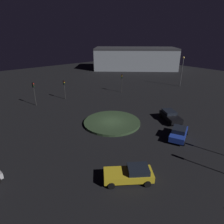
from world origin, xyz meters
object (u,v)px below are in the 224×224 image
at_px(traffic_light_east_near, 64,86).
at_px(car_black, 170,116).
at_px(car_blue, 179,133).
at_px(streetlamp_south, 182,68).
at_px(traffic_light_southeast, 122,80).
at_px(store_building, 135,58).
at_px(traffic_light_east, 34,89).
at_px(car_yellow, 130,174).

bearing_deg(traffic_light_east_near, car_black, 20.57).
height_order(car_blue, streetlamp_south, streetlamp_south).
height_order(traffic_light_southeast, store_building, store_building).
bearing_deg(streetlamp_south, car_blue, 121.99).
relative_size(car_black, traffic_light_east, 1.06).
distance_m(car_blue, streetlamp_south, 28.21).
bearing_deg(car_black, streetlamp_south, 147.24).
relative_size(car_blue, traffic_light_southeast, 1.06).
bearing_deg(traffic_light_east_near, car_yellow, -14.53).
bearing_deg(traffic_light_southeast, traffic_light_east_near, -60.17).
height_order(car_blue, traffic_light_east, traffic_light_east).
bearing_deg(traffic_light_east_near, store_building, 113.28).
bearing_deg(traffic_light_southeast, streetlamp_south, 117.62).
bearing_deg(car_blue, car_black, -158.30).
bearing_deg(traffic_light_east, traffic_light_southeast, 55.79).
bearing_deg(traffic_light_southeast, car_black, 31.75).
bearing_deg(car_yellow, traffic_light_east, -55.24).
distance_m(traffic_light_east_near, store_building, 41.04).
height_order(car_yellow, car_black, car_black).
height_order(traffic_light_east, traffic_light_east_near, traffic_light_east).
bearing_deg(streetlamp_south, store_building, -20.90).
bearing_deg(traffic_light_southeast, car_blue, 24.76).
relative_size(traffic_light_east, streetlamp_south, 0.60).
relative_size(traffic_light_east, traffic_light_east_near, 1.11).
distance_m(car_yellow, store_building, 60.95).
height_order(car_blue, car_black, car_blue).
bearing_deg(store_building, car_blue, 92.07).
bearing_deg(traffic_light_southeast, car_yellow, 6.62).
bearing_deg(store_building, traffic_light_southeast, 80.59).
relative_size(car_black, store_building, 0.15).
relative_size(car_blue, streetlamp_south, 0.60).
relative_size(traffic_light_southeast, streetlamp_south, 0.57).
xyz_separation_m(car_yellow, car_black, (5.50, -14.13, 0.05)).
distance_m(traffic_light_southeast, traffic_light_east, 18.68).
xyz_separation_m(traffic_light_southeast, streetlamp_south, (-5.44, -15.37, 1.74)).
xyz_separation_m(traffic_light_east_near, store_building, (16.62, -37.51, 1.05)).
bearing_deg(car_yellow, traffic_light_southeast, -95.01).
relative_size(traffic_light_southeast, traffic_light_east, 0.96).
bearing_deg(car_black, car_blue, -15.63).
distance_m(car_yellow, traffic_light_southeast, 28.73).
bearing_deg(car_blue, traffic_light_southeast, -136.44).
height_order(traffic_light_east, store_building, store_building).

